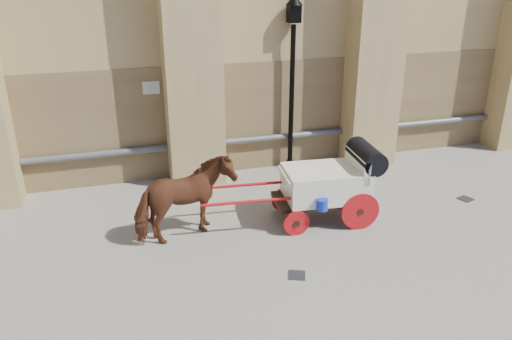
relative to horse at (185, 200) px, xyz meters
name	(u,v)px	position (x,y,z in m)	size (l,w,h in m)	color
ground	(276,240)	(1.77, -0.66, -0.87)	(90.00, 90.00, 0.00)	gray
horse	(185,200)	(0.00, 0.00, 0.00)	(0.94, 2.07, 1.75)	brown
carriage	(331,181)	(3.25, -0.08, 0.06)	(4.04, 1.49, 1.73)	black
street_lamp	(292,80)	(3.45, 3.09, 1.63)	(0.44, 0.44, 4.68)	black
drain_grate_near	(297,275)	(1.73, -1.99, -0.87)	(0.32, 0.32, 0.01)	black
drain_grate_far	(465,199)	(6.89, -0.11, -0.87)	(0.32, 0.32, 0.01)	black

